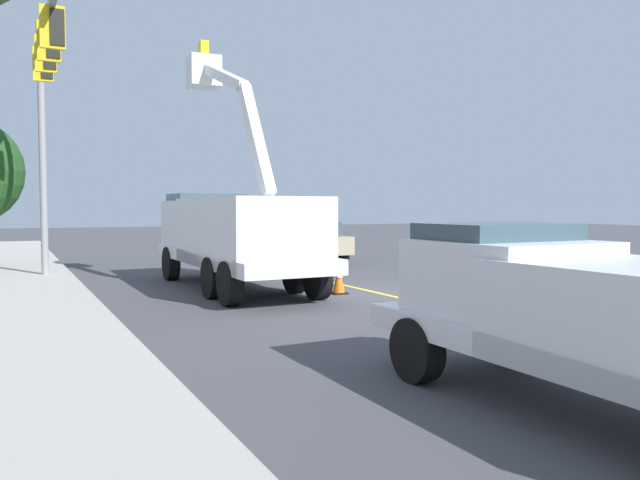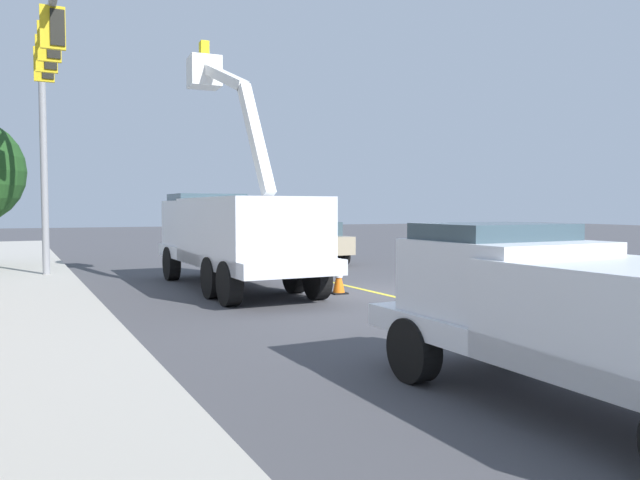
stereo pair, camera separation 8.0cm
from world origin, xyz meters
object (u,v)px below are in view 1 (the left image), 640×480
at_px(traffic_signal_mast, 46,89).
at_px(utility_bucket_truck, 233,231).
at_px(traffic_cone_mid_rear, 339,280).
at_px(traffic_cone_mid_front, 517,318).
at_px(traffic_cone_trailing, 254,261).
at_px(service_pickup_truck, 592,313).
at_px(passing_minivan, 305,239).

bearing_deg(traffic_signal_mast, utility_bucket_truck, -119.14).
height_order(utility_bucket_truck, traffic_cone_mid_rear, utility_bucket_truck).
bearing_deg(traffic_cone_mid_rear, traffic_cone_mid_front, -177.16).
relative_size(utility_bucket_truck, traffic_signal_mast, 1.03).
relative_size(traffic_cone_mid_rear, traffic_cone_trailing, 1.05).
xyz_separation_m(utility_bucket_truck, service_pickup_truck, (-11.79, -0.78, -0.50)).
relative_size(passing_minivan, traffic_cone_mid_front, 5.91).
bearing_deg(traffic_cone_mid_front, utility_bucket_truck, 16.49).
bearing_deg(service_pickup_truck, traffic_cone_mid_rear, -8.63).
relative_size(traffic_cone_mid_rear, traffic_signal_mast, 0.09).
xyz_separation_m(passing_minivan, traffic_cone_trailing, (-2.58, 2.97, -0.62)).
distance_m(passing_minivan, traffic_cone_trailing, 3.98).
bearing_deg(traffic_cone_mid_front, traffic_signal_mast, 32.92).
bearing_deg(traffic_cone_mid_rear, service_pickup_truck, 171.37).
height_order(traffic_cone_mid_front, traffic_cone_trailing, traffic_cone_mid_front).
distance_m(utility_bucket_truck, traffic_signal_mast, 6.76).
distance_m(traffic_cone_mid_rear, traffic_cone_trailing, 6.33).
bearing_deg(traffic_cone_trailing, passing_minivan, -49.00).
bearing_deg(passing_minivan, traffic_cone_mid_front, 171.44).
height_order(service_pickup_truck, passing_minivan, service_pickup_truck).
height_order(traffic_cone_mid_front, traffic_cone_mid_rear, traffic_cone_mid_front).
height_order(passing_minivan, traffic_cone_mid_rear, passing_minivan).
distance_m(utility_bucket_truck, passing_minivan, 8.29).
xyz_separation_m(traffic_cone_mid_rear, traffic_cone_trailing, (6.32, 0.35, -0.02)).
bearing_deg(traffic_cone_trailing, utility_bucket_truck, 155.33).
height_order(utility_bucket_truck, service_pickup_truck, utility_bucket_truck).
bearing_deg(utility_bucket_truck, traffic_cone_mid_rear, -134.74).
distance_m(traffic_cone_mid_front, traffic_cone_mid_rear, 6.41).
distance_m(traffic_cone_mid_front, traffic_signal_mast, 14.40).
bearing_deg(traffic_cone_trailing, service_pickup_truck, 176.02).
bearing_deg(traffic_cone_mid_rear, traffic_cone_trailing, 3.16).
distance_m(traffic_cone_trailing, traffic_signal_mast, 8.61).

